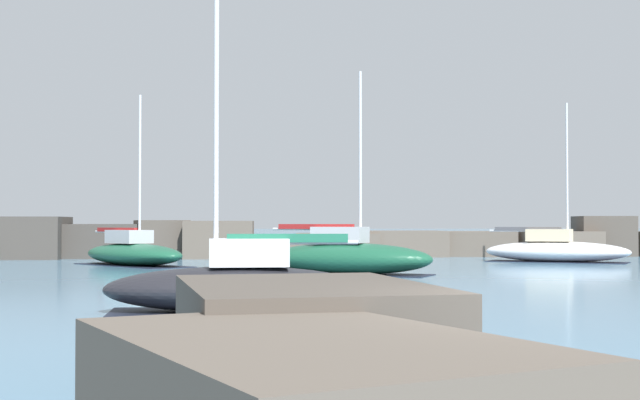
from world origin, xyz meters
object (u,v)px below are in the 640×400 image
at_px(sailboat_moored_2, 237,284).
at_px(sailboat_moored_3, 556,250).
at_px(sailboat_moored_0, 347,256).
at_px(sailboat_moored_5, 133,253).

height_order(sailboat_moored_2, sailboat_moored_3, sailboat_moored_2).
distance_m(sailboat_moored_0, sailboat_moored_5, 12.56).
relative_size(sailboat_moored_0, sailboat_moored_2, 0.76).
height_order(sailboat_moored_0, sailboat_moored_2, sailboat_moored_2).
bearing_deg(sailboat_moored_2, sailboat_moored_5, 100.54).
height_order(sailboat_moored_2, sailboat_moored_5, sailboat_moored_2).
relative_size(sailboat_moored_2, sailboat_moored_3, 1.27).
xyz_separation_m(sailboat_moored_3, sailboat_moored_5, (-21.68, -1.03, -0.01)).
bearing_deg(sailboat_moored_5, sailboat_moored_0, -43.44).
xyz_separation_m(sailboat_moored_0, sailboat_moored_3, (12.57, 9.67, -0.08)).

